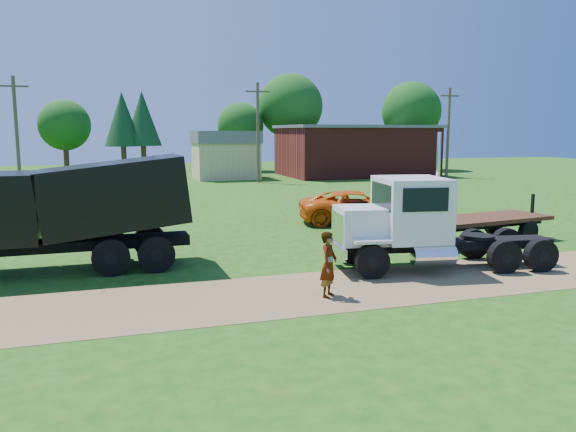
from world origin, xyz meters
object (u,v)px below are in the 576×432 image
object	(u,v)px
white_semi_tractor	(413,223)
orange_pickup	(357,207)
flatbed_trailer	(471,224)
black_dump_truck	(64,209)
spectator_a	(329,265)

from	to	relation	value
white_semi_tractor	orange_pickup	distance (m)	9.69
white_semi_tractor	flatbed_trailer	xyz separation A→B (m)	(4.70, 3.30, -0.77)
black_dump_truck	flatbed_trailer	xyz separation A→B (m)	(15.88, -0.00, -1.31)
orange_pickup	flatbed_trailer	distance (m)	6.55
orange_pickup	flatbed_trailer	xyz separation A→B (m)	(2.41, -6.09, -0.02)
white_semi_tractor	flatbed_trailer	distance (m)	5.79
black_dump_truck	orange_pickup	distance (m)	14.83
black_dump_truck	flatbed_trailer	bearing A→B (deg)	-0.98
black_dump_truck	white_semi_tractor	bearing A→B (deg)	-17.41
white_semi_tractor	flatbed_trailer	size ratio (longest dim) A/B	1.03
flatbed_trailer	spectator_a	size ratio (longest dim) A/B	4.05
orange_pickup	white_semi_tractor	bearing A→B (deg)	178.32
white_semi_tractor	spectator_a	xyz separation A→B (m)	(-3.94, -2.20, -0.64)
flatbed_trailer	spectator_a	xyz separation A→B (m)	(-8.64, -5.49, 0.13)
flatbed_trailer	orange_pickup	bearing A→B (deg)	103.50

